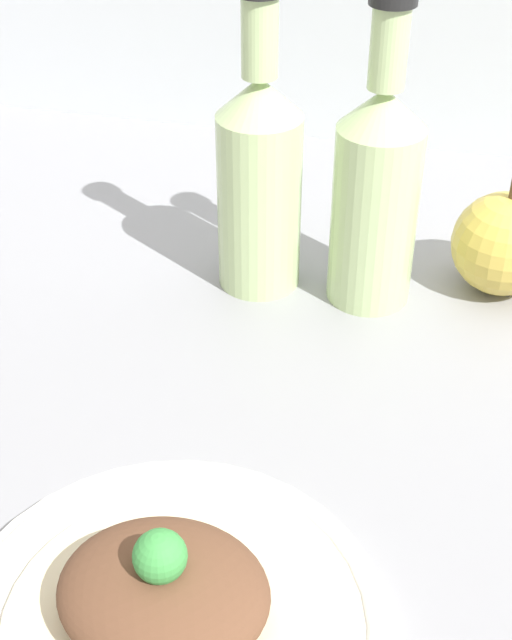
% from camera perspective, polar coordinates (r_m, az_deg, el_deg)
% --- Properties ---
extents(ground_plane, '(1.80, 1.10, 0.04)m').
position_cam_1_polar(ground_plane, '(0.63, 2.34, -10.46)').
color(ground_plane, gray).
extents(plate, '(0.25, 0.25, 0.02)m').
position_cam_1_polar(plate, '(0.52, -5.74, -18.88)').
color(plate, silver).
rests_on(plate, ground_plane).
extents(plated_food, '(0.18, 0.18, 0.07)m').
position_cam_1_polar(plated_food, '(0.50, -5.92, -17.19)').
color(plated_food, beige).
rests_on(plated_food, plate).
extents(cider_bottle_left, '(0.07, 0.07, 0.26)m').
position_cam_1_polar(cider_bottle_left, '(0.74, 0.21, 9.18)').
color(cider_bottle_left, '#B7D18E').
rests_on(cider_bottle_left, ground_plane).
extents(cider_bottle_right, '(0.07, 0.07, 0.26)m').
position_cam_1_polar(cider_bottle_right, '(0.72, 7.71, 8.29)').
color(cider_bottle_right, '#B7D18E').
rests_on(cider_bottle_right, ground_plane).
extents(apple, '(0.09, 0.09, 0.11)m').
position_cam_1_polar(apple, '(0.78, 15.58, 4.73)').
color(apple, gold).
rests_on(apple, ground_plane).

